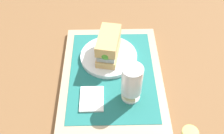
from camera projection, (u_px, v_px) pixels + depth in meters
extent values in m
plane|color=brown|center=(112.00, 77.00, 0.88)|extent=(3.00, 3.00, 0.00)
cube|color=tan|center=(112.00, 75.00, 0.88)|extent=(0.44, 0.32, 0.02)
cube|color=#1E6B66|center=(112.00, 73.00, 0.87)|extent=(0.38, 0.27, 0.00)
cylinder|color=white|center=(109.00, 56.00, 0.91)|extent=(0.19, 0.19, 0.01)
cube|color=tan|center=(109.00, 52.00, 0.89)|extent=(0.14, 0.09, 0.02)
cube|color=#9EA3A8|center=(109.00, 48.00, 0.88)|extent=(0.13, 0.08, 0.02)
cube|color=silver|center=(109.00, 45.00, 0.87)|extent=(0.12, 0.07, 0.01)
sphere|color=#47932D|center=(106.00, 54.00, 0.83)|extent=(0.04, 0.04, 0.04)
cube|color=tan|center=(109.00, 40.00, 0.85)|extent=(0.14, 0.09, 0.04)
cylinder|color=silver|center=(131.00, 96.00, 0.80)|extent=(0.06, 0.06, 0.01)
cylinder|color=silver|center=(131.00, 93.00, 0.79)|extent=(0.01, 0.01, 0.02)
cylinder|color=silver|center=(132.00, 80.00, 0.75)|extent=(0.06, 0.06, 0.09)
cylinder|color=gold|center=(132.00, 83.00, 0.76)|extent=(0.06, 0.06, 0.07)
cylinder|color=white|center=(133.00, 73.00, 0.73)|extent=(0.05, 0.05, 0.01)
cube|color=white|center=(92.00, 99.00, 0.80)|extent=(0.09, 0.07, 0.01)
cylinder|color=#BFB74C|center=(190.00, 133.00, 0.46)|extent=(0.03, 0.03, 0.01)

